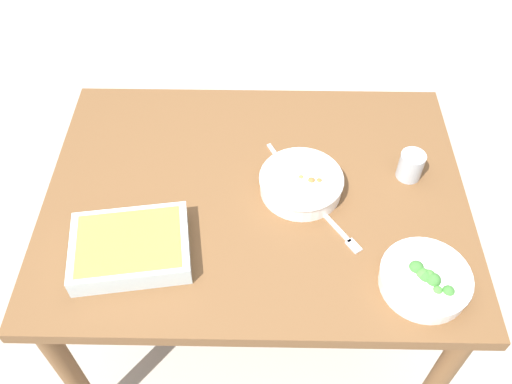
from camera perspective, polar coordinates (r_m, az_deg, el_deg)
ground_plane at (r=2.18m, az=0.00°, el=-12.55°), size 6.00×6.00×0.00m
dining_table at (r=1.63m, az=0.00°, el=-2.03°), size 1.20×0.90×0.74m
stew_bowl at (r=1.55m, az=4.74°, el=0.97°), size 0.24×0.24×0.06m
broccoli_bowl at (r=1.42m, az=17.26°, el=-8.65°), size 0.23×0.23×0.07m
baking_dish at (r=1.44m, az=-12.98°, el=-5.59°), size 0.33×0.26×0.06m
drink_cup at (r=1.64m, az=15.83°, el=2.58°), size 0.07×0.07×0.08m
spoon_by_stew at (r=1.62m, az=3.15°, el=2.46°), size 0.10×0.16×0.01m
fork_on_table at (r=1.49m, az=8.87°, el=-4.21°), size 0.12×0.16×0.01m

